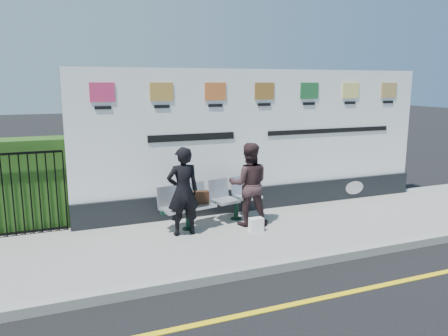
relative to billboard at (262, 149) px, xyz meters
name	(u,v)px	position (x,y,z in m)	size (l,w,h in m)	color
ground	(353,292)	(-0.50, -3.85, -1.42)	(80.00, 80.00, 0.00)	black
pavement	(269,232)	(-0.50, -1.35, -1.36)	(14.00, 3.00, 0.12)	gray
kerb	(313,260)	(-0.50, -2.85, -1.35)	(14.00, 0.18, 0.14)	gray
yellow_line	(353,292)	(-0.50, -3.85, -1.42)	(14.00, 0.10, 0.01)	yellow
billboard	(262,149)	(0.00, 0.00, 0.00)	(8.00, 0.30, 3.00)	black
hedge	(5,185)	(-5.08, 0.45, -0.45)	(2.35, 0.70, 1.70)	#264C17
railing	(3,195)	(-5.08, 0.00, -0.53)	(2.05, 0.06, 1.54)	black
bench	(213,213)	(-1.39, -0.69, -1.07)	(2.13, 0.56, 0.46)	silver
woman_left	(183,191)	(-2.09, -1.05, -0.49)	(0.59, 0.39, 1.61)	black
woman_right	(249,184)	(-0.76, -0.97, -0.50)	(0.78, 0.61, 1.61)	#342124
handbag_brown	(201,197)	(-1.66, -0.75, -0.72)	(0.31, 0.13, 0.24)	#321B0E
carrier_bag_white	(256,225)	(-0.79, -1.39, -1.17)	(0.26, 0.15, 0.26)	white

